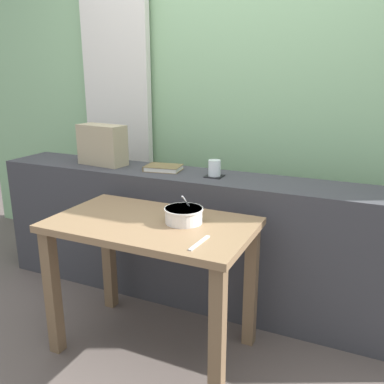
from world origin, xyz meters
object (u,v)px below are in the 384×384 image
object	(u,v)px
breakfast_table	(152,247)
coaster_square	(214,176)
fork_utensil	(199,243)
juice_glass	(214,168)
throw_pillow	(102,145)
closed_book	(163,168)
soup_bowl	(184,215)

from	to	relation	value
breakfast_table	coaster_square	xyz separation A→B (m)	(0.11, 0.55, 0.24)
fork_utensil	coaster_square	bearing A→B (deg)	110.43
juice_glass	throw_pillow	distance (m)	0.79
breakfast_table	closed_book	bearing A→B (deg)	112.86
soup_bowl	closed_book	bearing A→B (deg)	127.00
juice_glass	throw_pillow	world-z (taller)	throw_pillow
soup_bowl	fork_utensil	size ratio (longest dim) A/B	1.10
throw_pillow	soup_bowl	world-z (taller)	throw_pillow
coaster_square	breakfast_table	bearing A→B (deg)	-100.92
breakfast_table	coaster_square	world-z (taller)	coaster_square
coaster_square	soup_bowl	world-z (taller)	soup_bowl
closed_book	throw_pillow	world-z (taller)	throw_pillow
breakfast_table	coaster_square	size ratio (longest dim) A/B	9.83
breakfast_table	coaster_square	bearing A→B (deg)	79.08
coaster_square	closed_book	distance (m)	0.35
coaster_square	throw_pillow	distance (m)	0.80
coaster_square	juice_glass	size ratio (longest dim) A/B	1.08
closed_book	throw_pillow	size ratio (longest dim) A/B	0.75
breakfast_table	juice_glass	distance (m)	0.63
fork_utensil	juice_glass	bearing A→B (deg)	110.43
closed_book	soup_bowl	xyz separation A→B (m)	(0.39, -0.52, -0.09)
soup_bowl	fork_utensil	distance (m)	0.27
coaster_square	throw_pillow	size ratio (longest dim) A/B	0.31
juice_glass	throw_pillow	xyz separation A→B (m)	(-0.79, 0.00, 0.08)
closed_book	soup_bowl	distance (m)	0.65
throw_pillow	fork_utensil	world-z (taller)	throw_pillow
coaster_square	fork_utensil	xyz separation A→B (m)	(0.21, -0.70, -0.11)
fork_utensil	soup_bowl	bearing A→B (deg)	133.59
breakfast_table	juice_glass	size ratio (longest dim) A/B	10.60
closed_book	throw_pillow	bearing A→B (deg)	-178.18
throw_pillow	soup_bowl	size ratio (longest dim) A/B	1.72
juice_glass	fork_utensil	size ratio (longest dim) A/B	0.55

